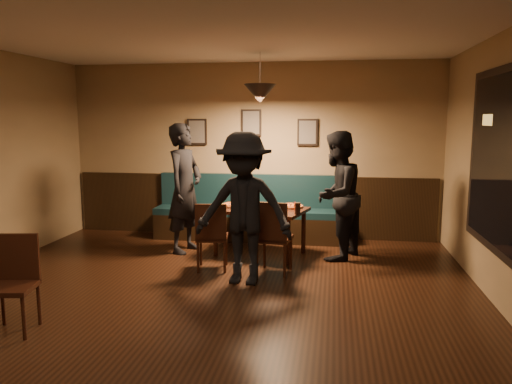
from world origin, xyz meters
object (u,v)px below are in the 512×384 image
at_px(diner_left, 185,188).
at_px(booth_bench, 249,208).
at_px(chair_near_left, 212,236).
at_px(chair_near_right, 274,237).
at_px(diner_right, 337,196).
at_px(diner_front, 244,209).
at_px(tabasco_bottle, 295,206).
at_px(cafe_chair_far, 11,286).
at_px(dining_table, 260,232).
at_px(soda_glass, 298,208).

bearing_deg(diner_left, booth_bench, -27.74).
height_order(chair_near_left, diner_left, diner_left).
distance_m(chair_near_left, diner_left, 1.10).
distance_m(chair_near_left, chair_near_right, 0.80).
bearing_deg(diner_right, diner_front, -17.31).
bearing_deg(chair_near_right, tabasco_bottle, 82.01).
distance_m(diner_left, cafe_chair_far, 3.05).
bearing_deg(booth_bench, diner_right, -33.08).
distance_m(diner_front, tabasco_bottle, 1.27).
xyz_separation_m(booth_bench, tabasco_bottle, (0.81, -0.94, 0.23)).
bearing_deg(dining_table, diner_right, 13.61).
distance_m(diner_front, cafe_chair_far, 2.51).
height_order(booth_bench, cafe_chair_far, booth_bench).
bearing_deg(booth_bench, chair_near_left, -96.47).
relative_size(diner_left, tabasco_bottle, 14.80).
relative_size(diner_left, diner_right, 1.06).
height_order(booth_bench, chair_near_left, booth_bench).
height_order(diner_front, soda_glass, diner_front).
distance_m(booth_bench, diner_left, 1.23).
height_order(diner_front, tabasco_bottle, diner_front).
xyz_separation_m(chair_near_right, tabasco_bottle, (0.20, 0.72, 0.27)).
height_order(dining_table, chair_near_left, chair_near_left).
height_order(diner_left, cafe_chair_far, diner_left).
xyz_separation_m(diner_right, tabasco_bottle, (-0.56, -0.04, -0.15)).
relative_size(diner_front, tabasco_bottle, 14.14).
height_order(dining_table, cafe_chair_far, cafe_chair_far).
relative_size(soda_glass, tabasco_bottle, 1.24).
distance_m(booth_bench, diner_right, 1.68).
height_order(dining_table, diner_front, diner_front).
relative_size(booth_bench, diner_left, 1.62).
xyz_separation_m(diner_left, diner_front, (1.09, -1.24, -0.04)).
bearing_deg(diner_right, tabasco_bottle, -61.38).
height_order(soda_glass, cafe_chair_far, cafe_chair_far).
xyz_separation_m(dining_table, diner_left, (-1.09, 0.01, 0.59)).
relative_size(diner_right, tabasco_bottle, 14.01).
height_order(diner_right, soda_glass, diner_right).
xyz_separation_m(dining_table, soda_glass, (0.55, -0.35, 0.41)).
xyz_separation_m(booth_bench, dining_table, (0.31, -0.87, -0.17)).
bearing_deg(diner_front, diner_right, 54.04).
bearing_deg(diner_left, chair_near_left, -128.29).
distance_m(soda_glass, cafe_chair_far, 3.50).
xyz_separation_m(chair_near_left, soda_glass, (1.05, 0.43, 0.30)).
bearing_deg(booth_bench, cafe_chair_far, -111.68).
bearing_deg(soda_glass, chair_near_left, -158.00).
bearing_deg(soda_glass, tabasco_bottle, 101.02).
bearing_deg(chair_near_left, chair_near_right, -10.56).
xyz_separation_m(chair_near_right, soda_glass, (0.25, 0.44, 0.28)).
distance_m(booth_bench, chair_near_left, 1.65).
bearing_deg(diner_left, tabasco_bottle, -78.30).
height_order(tabasco_bottle, cafe_chair_far, cafe_chair_far).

